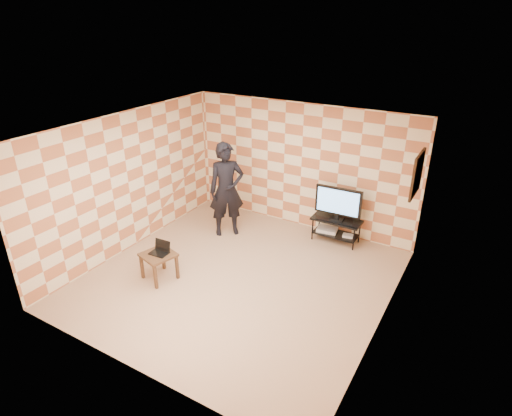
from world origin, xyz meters
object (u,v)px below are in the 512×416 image
(side_table, at_px, (159,258))
(tv, at_px, (338,202))
(person, at_px, (227,190))
(tv_stand, at_px, (336,225))

(side_table, bearing_deg, tv, 52.36)
(person, bearing_deg, tv, -22.20)
(person, bearing_deg, tv_stand, -22.13)
(tv_stand, distance_m, side_table, 3.62)
(side_table, distance_m, person, 2.13)
(tv, height_order, side_table, tv)
(side_table, bearing_deg, person, 87.61)
(tv, distance_m, side_table, 3.65)
(tv, bearing_deg, tv_stand, 87.74)
(tv_stand, xyz_separation_m, person, (-2.12, -0.83, 0.63))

